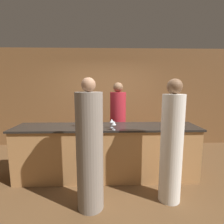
{
  "coord_description": "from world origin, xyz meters",
  "views": [
    {
      "loc": [
        0.0,
        -3.19,
        1.76
      ],
      "look_at": [
        0.1,
        0.1,
        1.26
      ],
      "focal_mm": 28.0,
      "sensor_mm": 36.0,
      "label": 1
    }
  ],
  "objects_px": {
    "guest_0": "(90,150)",
    "wine_bottle_0": "(82,120)",
    "guest_1": "(171,146)",
    "bartender": "(118,126)"
  },
  "relations": [
    {
      "from": "guest_0",
      "to": "wine_bottle_0",
      "type": "relative_size",
      "value": 6.04
    },
    {
      "from": "bartender",
      "to": "wine_bottle_0",
      "type": "bearing_deg",
      "value": 47.88
    },
    {
      "from": "bartender",
      "to": "wine_bottle_0",
      "type": "distance_m",
      "value": 1.08
    },
    {
      "from": "bartender",
      "to": "guest_0",
      "type": "relative_size",
      "value": 0.98
    },
    {
      "from": "guest_0",
      "to": "guest_1",
      "type": "distance_m",
      "value": 1.21
    },
    {
      "from": "wine_bottle_0",
      "to": "bartender",
      "type": "bearing_deg",
      "value": 47.88
    },
    {
      "from": "wine_bottle_0",
      "to": "guest_1",
      "type": "bearing_deg",
      "value": -25.11
    },
    {
      "from": "guest_1",
      "to": "wine_bottle_0",
      "type": "bearing_deg",
      "value": 154.89
    },
    {
      "from": "guest_1",
      "to": "wine_bottle_0",
      "type": "height_order",
      "value": "guest_1"
    },
    {
      "from": "guest_0",
      "to": "guest_1",
      "type": "bearing_deg",
      "value": 6.36
    }
  ]
}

